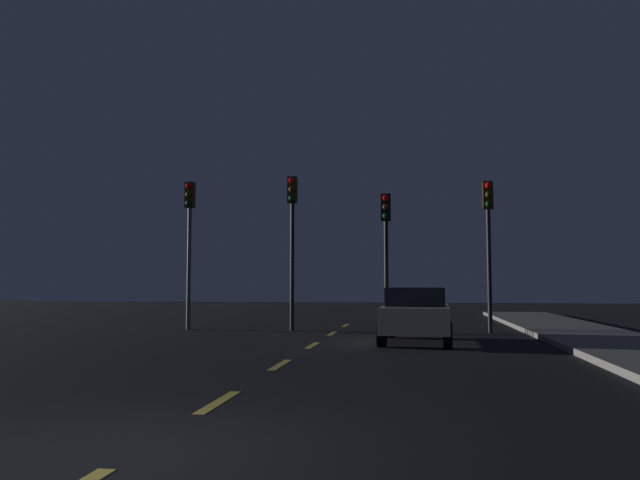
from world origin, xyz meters
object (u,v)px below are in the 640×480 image
traffic_signal_far_right (488,226)px  traffic_signal_far_left (189,226)px  car_stopped_ahead (416,314)px  traffic_signal_center_left (292,223)px  traffic_signal_center_right (386,234)px

traffic_signal_far_right → traffic_signal_far_left: bearing=180.0°
car_stopped_ahead → traffic_signal_far_left: bearing=154.4°
traffic_signal_far_left → traffic_signal_center_left: bearing=0.0°
traffic_signal_center_left → traffic_signal_center_right: 3.18m
traffic_signal_far_left → car_stopped_ahead: bearing=-25.6°
traffic_signal_center_left → traffic_signal_far_right: 6.44m
traffic_signal_far_left → traffic_signal_far_right: bearing=-0.0°
traffic_signal_center_left → traffic_signal_far_left: bearing=-180.0°
traffic_signal_far_right → car_stopped_ahead: traffic_signal_far_right is taller
traffic_signal_center_left → car_stopped_ahead: 6.22m
traffic_signal_far_left → car_stopped_ahead: 9.02m
traffic_signal_center_left → traffic_signal_center_right: size_ratio=1.14×
traffic_signal_far_right → car_stopped_ahead: 5.12m
traffic_signal_center_left → traffic_signal_center_right: (3.15, -0.00, -0.42)m
car_stopped_ahead → traffic_signal_center_left: bearing=137.9°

